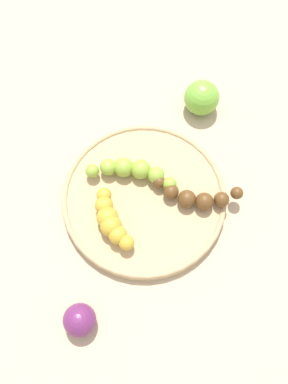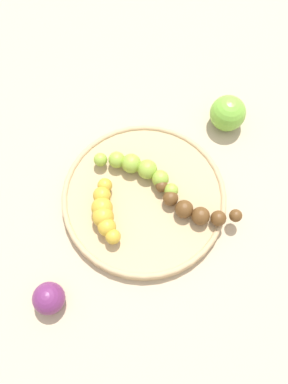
% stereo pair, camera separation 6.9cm
% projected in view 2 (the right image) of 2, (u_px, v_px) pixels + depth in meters
% --- Properties ---
extents(ground_plane, '(2.40, 2.40, 0.00)m').
position_uv_depth(ground_plane, '(144.00, 200.00, 0.72)').
color(ground_plane, tan).
extents(fruit_bowl, '(0.29, 0.29, 0.02)m').
position_uv_depth(fruit_bowl, '(144.00, 198.00, 0.71)').
color(fruit_bowl, tan).
rests_on(fruit_bowl, ground_plane).
extents(banana_green, '(0.12, 0.13, 0.04)m').
position_uv_depth(banana_green, '(139.00, 169.00, 0.71)').
color(banana_green, '#8CAD38').
rests_on(banana_green, fruit_bowl).
extents(banana_spotted, '(0.05, 0.12, 0.04)m').
position_uv_depth(banana_spotted, '(104.00, 211.00, 0.68)').
color(banana_spotted, gold).
rests_on(banana_spotted, fruit_bowl).
extents(banana_overripe, '(0.12, 0.12, 0.03)m').
position_uv_depth(banana_overripe, '(194.00, 209.00, 0.68)').
color(banana_overripe, '#593819').
rests_on(banana_overripe, fruit_bowl).
extents(plum_purple, '(0.05, 0.05, 0.05)m').
position_uv_depth(plum_purple, '(49.00, 298.00, 0.63)').
color(plum_purple, '#662659').
rests_on(plum_purple, ground_plane).
extents(apple_green, '(0.07, 0.07, 0.07)m').
position_uv_depth(apple_green, '(228.00, 113.00, 0.75)').
color(apple_green, '#72B238').
rests_on(apple_green, ground_plane).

